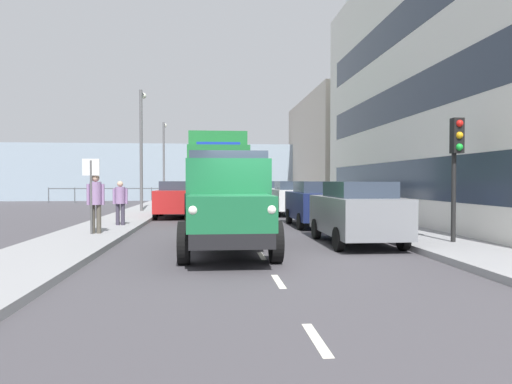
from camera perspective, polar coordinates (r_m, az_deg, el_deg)
The scene contains 21 objects.
ground_plane at distance 19.57m, azimuth -2.03°, elevation -3.72°, with size 80.00×80.00×0.00m, color #423F44.
sidewalk_left at distance 20.44m, azimuth 11.82°, elevation -3.32°, with size 2.30×38.26×0.15m, color gray.
sidewalk_right at distance 19.89m, azimuth -16.28°, elevation -3.48°, with size 2.30×38.26×0.15m, color gray.
road_centreline_markings at distance 18.90m, azimuth -1.92°, elevation -3.89°, with size 0.12×34.04×0.01m.
building_terrace at distance 21.70m, azimuth 27.11°, elevation 11.63°, with size 8.52×19.72×11.32m.
building_far_block at distance 38.05m, azimuth 12.17°, elevation 4.93°, with size 8.51×14.23×8.22m.
sea_horizon at distance 41.61m, azimuth -3.82°, elevation 2.43°, with size 80.00×0.80×5.00m, color #8C9EAD.
seawall_railing at distance 38.02m, azimuth -3.67°, elevation 0.14°, with size 28.08×0.08×1.20m.
truck_vintage_green at distance 11.07m, azimuth -3.43°, elevation -1.54°, with size 2.17×5.64×2.43m.
lorry_cargo_green at distance 21.70m, azimuth -4.72°, elevation 2.26°, with size 2.58×8.20×3.87m.
car_grey_kerbside_near at distance 13.03m, azimuth 12.19°, elevation -2.38°, with size 1.84×3.97×1.72m.
car_navy_kerbside_1 at distance 17.85m, azimuth 7.34°, elevation -1.35°, with size 1.83×3.94×1.72m.
car_white_kerbside_2 at distance 23.66m, azimuth 4.18°, elevation -0.67°, with size 1.75×3.81×1.72m.
car_silver_kerbside_3 at distance 28.65m, azimuth 2.51°, elevation -0.31°, with size 1.87×4.18×1.72m.
car_red_oppositeside_0 at distance 22.39m, azimuth -9.62°, elevation -0.80°, with size 1.94×4.10×1.72m.
pedestrian_couple_b at distance 14.84m, azimuth -19.06°, elevation -0.74°, with size 0.53×0.34×1.79m.
pedestrian_strolling at distance 17.38m, azimuth -16.31°, elevation -0.88°, with size 0.53×0.34×1.58m.
traffic_light_near at distance 13.07m, azimuth 23.32°, elevation 4.47°, with size 0.28×0.41×3.20m.
lamp_post_promenade at distance 25.53m, azimuth -13.85°, elevation 6.33°, with size 0.32×1.14×6.38m.
lamp_post_far at distance 36.86m, azimuth -11.21°, elevation 4.59°, with size 0.32×1.14×6.12m.
street_sign at distance 14.72m, azimuth -19.55°, elevation 1.07°, with size 0.50×0.07×2.25m.
Camera 1 is at (1.14, 9.81, 1.74)m, focal length 32.64 mm.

